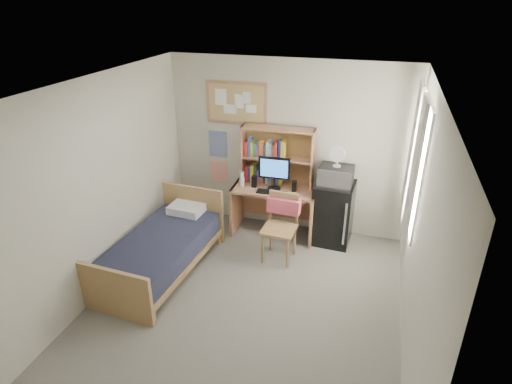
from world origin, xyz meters
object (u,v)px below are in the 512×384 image
(monitor, at_px, (274,174))
(microwave, at_px, (336,176))
(speaker_left, at_px, (254,182))
(desk_fan, at_px, (338,157))
(bulletin_board, at_px, (236,103))
(desk, at_px, (274,210))
(mini_fridge, at_px, (333,213))
(bed, at_px, (161,255))
(speaker_right, at_px, (294,186))
(desk_chair, at_px, (279,229))

(monitor, distance_m, microwave, 0.88)
(monitor, distance_m, speaker_left, 0.34)
(desk_fan, bearing_deg, bulletin_board, 172.08)
(desk, height_order, speaker_left, speaker_left)
(mini_fridge, xyz_separation_m, speaker_left, (-1.18, -0.11, 0.40))
(mini_fridge, distance_m, microwave, 0.60)
(monitor, bearing_deg, desk_fan, 3.15)
(monitor, height_order, speaker_left, monitor)
(monitor, relative_size, desk_fan, 1.76)
(bulletin_board, bearing_deg, desk_fan, -10.80)
(bed, bearing_deg, monitor, 51.93)
(mini_fridge, height_order, monitor, monitor)
(bed, distance_m, microwave, 2.64)
(microwave, bearing_deg, bulletin_board, 172.08)
(mini_fridge, height_order, speaker_right, speaker_right)
(desk_chair, height_order, microwave, microwave)
(microwave, bearing_deg, speaker_left, -172.97)
(desk, distance_m, microwave, 1.11)
(monitor, bearing_deg, desk_chair, -70.43)
(desk_chair, distance_m, desk_fan, 1.27)
(bed, height_order, microwave, microwave)
(bulletin_board, height_order, speaker_right, bulletin_board)
(desk, bearing_deg, speaker_left, -168.69)
(speaker_right, xyz_separation_m, microwave, (0.58, 0.07, 0.21))
(desk_fan, bearing_deg, microwave, 2.88)
(monitor, xyz_separation_m, speaker_left, (-0.30, -0.01, -0.16))
(speaker_left, bearing_deg, desk_chair, -49.83)
(desk_chair, distance_m, microwave, 1.11)
(monitor, xyz_separation_m, microwave, (0.88, 0.08, 0.05))
(speaker_left, distance_m, desk_fan, 1.27)
(desk, distance_m, speaker_left, 0.56)
(mini_fridge, bearing_deg, monitor, -170.89)
(monitor, xyz_separation_m, speaker_right, (0.30, 0.01, -0.16))
(desk_chair, xyz_separation_m, mini_fridge, (0.64, 0.70, -0.01))
(bed, xyz_separation_m, desk_fan, (2.07, 1.42, 1.09))
(desk, height_order, bed, desk)
(bulletin_board, relative_size, desk_fan, 3.39)
(mini_fridge, relative_size, desk_fan, 3.37)
(bed, xyz_separation_m, monitor, (1.19, 1.35, 0.77))
(desk_chair, bearing_deg, bulletin_board, 136.86)
(microwave, bearing_deg, bed, -142.62)
(bulletin_board, bearing_deg, desk_chair, -46.57)
(desk_fan, bearing_deg, mini_fridge, 90.00)
(desk, distance_m, desk_fan, 1.30)
(speaker_left, relative_size, speaker_right, 1.06)
(desk_chair, relative_size, mini_fridge, 1.02)
(desk_chair, relative_size, microwave, 2.05)
(bulletin_board, distance_m, monitor, 1.19)
(desk_chair, bearing_deg, desk_fan, 50.33)
(mini_fridge, distance_m, speaker_left, 1.25)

